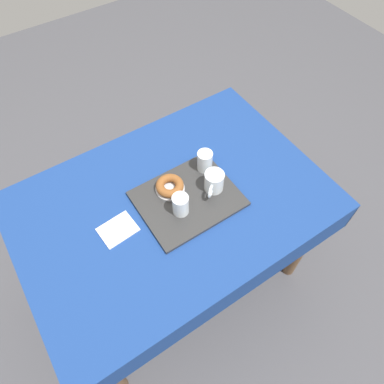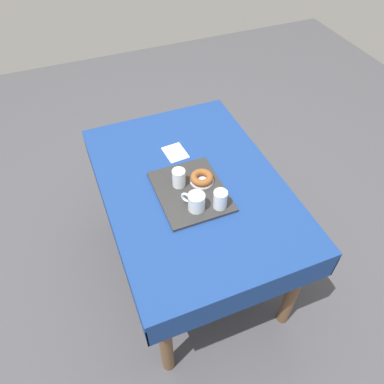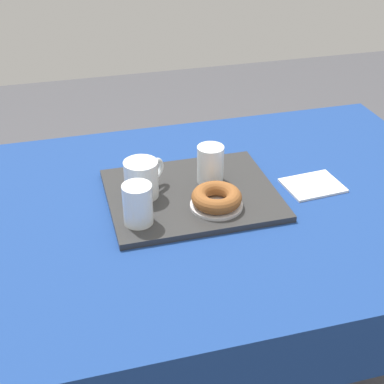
# 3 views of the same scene
# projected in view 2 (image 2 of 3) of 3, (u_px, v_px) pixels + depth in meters

# --- Properties ---
(ground_plane) EXTENTS (6.00, 6.00, 0.00)m
(ground_plane) POSITION_uv_depth(u_px,v_px,m) (192.00, 263.00, 2.44)
(ground_plane) COLOR #47474C
(dining_table) EXTENTS (1.27, 0.89, 0.75)m
(dining_table) POSITION_uv_depth(u_px,v_px,m) (192.00, 197.00, 1.96)
(dining_table) COLOR navy
(dining_table) RESTS_ON ground
(serving_tray) EXTENTS (0.40, 0.33, 0.02)m
(serving_tray) POSITION_uv_depth(u_px,v_px,m) (191.00, 191.00, 1.84)
(serving_tray) COLOR #2D2D2D
(serving_tray) RESTS_ON dining_table
(tea_mug_left) EXTENTS (0.11, 0.10, 0.09)m
(tea_mug_left) POSITION_uv_depth(u_px,v_px,m) (196.00, 202.00, 1.72)
(tea_mug_left) COLOR white
(tea_mug_left) RESTS_ON serving_tray
(water_glass_near) EXTENTS (0.07, 0.07, 0.09)m
(water_glass_near) POSITION_uv_depth(u_px,v_px,m) (220.00, 200.00, 1.73)
(water_glass_near) COLOR white
(water_glass_near) RESTS_ON serving_tray
(water_glass_far) EXTENTS (0.07, 0.07, 0.09)m
(water_glass_far) POSITION_uv_depth(u_px,v_px,m) (179.00, 178.00, 1.83)
(water_glass_far) COLOR white
(water_glass_far) RESTS_ON serving_tray
(donut_plate_left) EXTENTS (0.12, 0.12, 0.01)m
(donut_plate_left) POSITION_uv_depth(u_px,v_px,m) (202.00, 181.00, 1.87)
(donut_plate_left) COLOR silver
(donut_plate_left) RESTS_ON serving_tray
(sugar_donut_left) EXTENTS (0.12, 0.12, 0.04)m
(sugar_donut_left) POSITION_uv_depth(u_px,v_px,m) (202.00, 178.00, 1.86)
(sugar_donut_left) COLOR brown
(sugar_donut_left) RESTS_ON donut_plate_left
(paper_napkin) EXTENTS (0.15, 0.12, 0.01)m
(paper_napkin) POSITION_uv_depth(u_px,v_px,m) (175.00, 153.00, 2.04)
(paper_napkin) COLOR white
(paper_napkin) RESTS_ON dining_table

